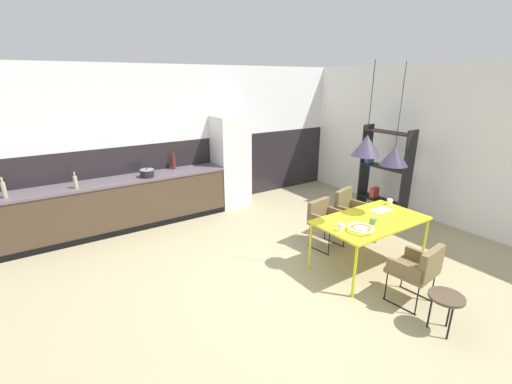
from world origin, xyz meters
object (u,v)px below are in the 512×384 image
(armchair_near_window, at_px, (349,208))
(mug_short_terracotta, at_px, (373,221))
(armchair_far_side, at_px, (419,267))
(open_shelf_unit, at_px, (383,170))
(fruit_bowl, at_px, (361,228))
(mug_wide_latte, at_px, (341,227))
(open_book, at_px, (381,210))
(bottle_wine_green, at_px, (174,162))
(pendant_lamp_over_table_far, at_px, (394,156))
(pendant_lamp_over_table_near, at_px, (367,145))
(dining_table, at_px, (371,222))
(cooking_pot, at_px, (147,173))
(armchair_head_of_table, at_px, (325,217))
(side_stool, at_px, (446,299))
(mug_dark_espresso, at_px, (390,202))
(bottle_oil_tall, at_px, (76,182))
(bottle_vinegar_dark, at_px, (4,189))
(refrigerator_column, at_px, (231,162))

(armchair_near_window, relative_size, mug_short_terracotta, 6.29)
(armchair_far_side, distance_m, open_shelf_unit, 3.10)
(fruit_bowl, xyz_separation_m, mug_wide_latte, (-0.20, 0.15, 0.01))
(open_book, bearing_deg, bottle_wine_green, 119.20)
(armchair_far_side, bearing_deg, pendant_lamp_over_table_far, 52.03)
(pendant_lamp_over_table_near, bearing_deg, bottle_wine_green, 108.59)
(dining_table, bearing_deg, armchair_near_window, 57.51)
(mug_short_terracotta, bearing_deg, cooking_pot, 120.65)
(armchair_near_window, xyz_separation_m, mug_wide_latte, (-1.20, -0.92, 0.28))
(open_book, relative_size, pendant_lamp_over_table_far, 0.23)
(armchair_head_of_table, height_order, fruit_bowl, fruit_bowl)
(cooking_pot, bearing_deg, open_shelf_unit, -25.17)
(mug_short_terracotta, bearing_deg, pendant_lamp_over_table_near, 155.40)
(armchair_head_of_table, relative_size, side_stool, 1.71)
(cooking_pot, bearing_deg, mug_dark_espresso, -46.76)
(dining_table, distance_m, mug_short_terracotta, 0.20)
(armchair_far_side, bearing_deg, cooking_pot, 108.00)
(open_shelf_unit, xyz_separation_m, pendant_lamp_over_table_far, (-1.65, -1.32, 0.73))
(dining_table, bearing_deg, mug_dark_espresso, 17.30)
(bottle_wine_green, bearing_deg, bottle_oil_tall, -169.31)
(open_book, height_order, side_stool, open_book)
(fruit_bowl, xyz_separation_m, bottle_vinegar_dark, (-3.74, 3.42, 0.26))
(pendant_lamp_over_table_far, bearing_deg, bottle_wine_green, 117.21)
(bottle_oil_tall, bearing_deg, cooking_pot, 2.05)
(side_stool, height_order, pendant_lamp_over_table_near, pendant_lamp_over_table_near)
(mug_wide_latte, bearing_deg, armchair_head_of_table, 56.03)
(armchair_near_window, relative_size, mug_wide_latte, 6.66)
(open_book, bearing_deg, cooking_pot, 128.93)
(dining_table, relative_size, bottle_vinegar_dark, 4.95)
(armchair_head_of_table, xyz_separation_m, open_book, (0.44, -0.69, 0.24))
(refrigerator_column, relative_size, side_stool, 4.26)
(mug_wide_latte, relative_size, pendant_lamp_over_table_far, 0.09)
(open_book, bearing_deg, armchair_near_window, 76.64)
(armchair_far_side, distance_m, bottle_wine_green, 4.60)
(armchair_far_side, height_order, mug_short_terracotta, mug_short_terracotta)
(dining_table, xyz_separation_m, armchair_near_window, (0.56, 0.88, -0.18))
(refrigerator_column, bearing_deg, dining_table, -84.14)
(armchair_near_window, distance_m, pendant_lamp_over_table_near, 1.81)
(armchair_far_side, xyz_separation_m, open_shelf_unit, (2.17, 2.19, 0.36))
(pendant_lamp_over_table_near, distance_m, pendant_lamp_over_table_far, 0.65)
(mug_dark_espresso, bearing_deg, bottle_wine_green, 123.93)
(armchair_head_of_table, distance_m, mug_wide_latte, 1.08)
(mug_dark_espresso, height_order, pendant_lamp_over_table_near, pendant_lamp_over_table_near)
(armchair_near_window, distance_m, mug_wide_latte, 1.54)
(armchair_near_window, distance_m, open_shelf_unit, 1.50)
(refrigerator_column, height_order, bottle_oil_tall, refrigerator_column)
(mug_wide_latte, relative_size, bottle_wine_green, 0.36)
(bottle_vinegar_dark, bearing_deg, armchair_head_of_table, -30.35)
(pendant_lamp_over_table_near, xyz_separation_m, pendant_lamp_over_table_far, (0.62, 0.02, -0.21))
(mug_dark_espresso, bearing_deg, armchair_far_side, -129.62)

